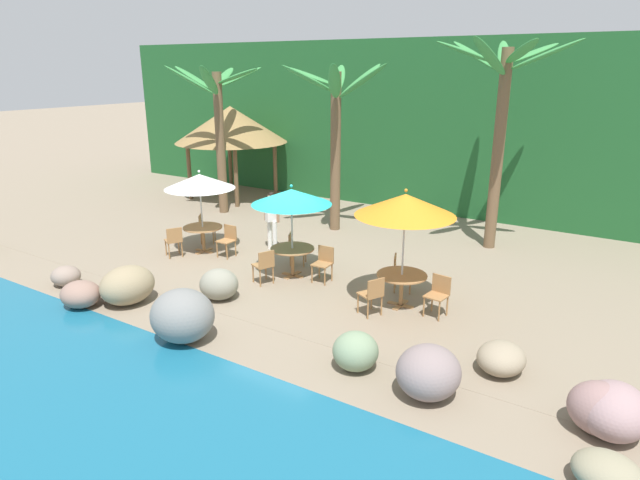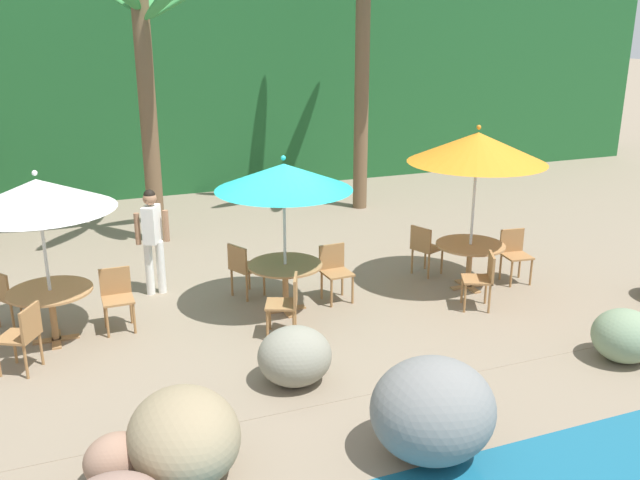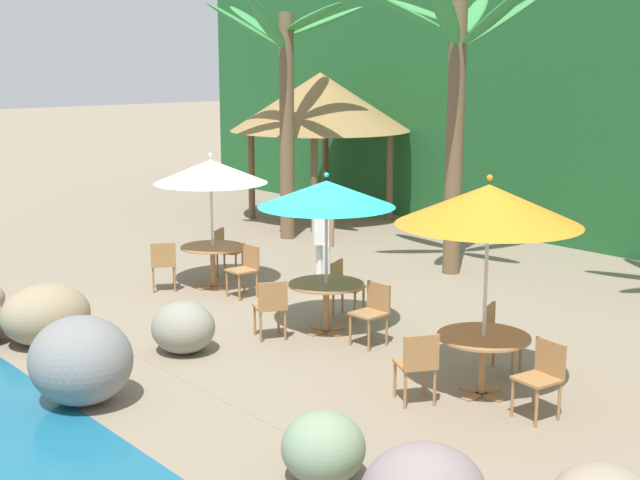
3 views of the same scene
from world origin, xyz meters
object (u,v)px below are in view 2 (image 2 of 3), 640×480
at_px(chair_white_seaward, 117,294).
at_px(palm_tree_second, 143,54).
at_px(chair_teal_seaward, 335,268).
at_px(chair_orange_left, 483,276).
at_px(chair_white_inland, 8,294).
at_px(palm_tree_third, 362,24).
at_px(chair_teal_left, 288,301).
at_px(chair_teal_inland, 243,266).
at_px(chair_orange_inland, 424,247).
at_px(dining_table_orange, 470,252).
at_px(dining_table_teal, 285,272).
at_px(chair_white_left, 24,334).
at_px(waiter_in_white, 152,234).
at_px(umbrella_teal, 284,177).
at_px(umbrella_white, 37,195).
at_px(chair_orange_seaward, 514,251).
at_px(umbrella_orange, 477,148).
at_px(dining_table_white, 51,299).

distance_m(chair_white_seaward, palm_tree_second, 5.06).
relative_size(chair_teal_seaward, chair_orange_left, 1.00).
bearing_deg(chair_white_inland, chair_white_seaward, -21.17).
bearing_deg(palm_tree_third, chair_teal_left, -122.62).
bearing_deg(chair_teal_inland, palm_tree_second, 103.49).
bearing_deg(chair_orange_left, chair_orange_inland, 93.87).
distance_m(dining_table_orange, palm_tree_third, 6.26).
bearing_deg(palm_tree_third, dining_table_teal, -124.87).
xyz_separation_m(chair_white_seaward, dining_table_orange, (5.44, -0.48, 0.10)).
bearing_deg(dining_table_orange, chair_teal_inland, 165.20).
xyz_separation_m(chair_white_left, waiter_in_white, (1.87, 2.00, 0.47)).
xyz_separation_m(dining_table_orange, chair_orange_inland, (-0.40, 0.76, -0.10)).
xyz_separation_m(chair_white_left, chair_teal_inland, (3.12, 1.33, 0.00)).
bearing_deg(chair_white_left, palm_tree_second, 64.29).
bearing_deg(chair_teal_left, chair_orange_left, -3.43).
distance_m(dining_table_orange, chair_orange_inland, 0.86).
bearing_deg(umbrella_teal, dining_table_orange, -3.69).
height_order(dining_table_teal, chair_orange_left, chair_orange_left).
bearing_deg(dining_table_orange, umbrella_teal, 176.31).
bearing_deg(chair_orange_left, chair_teal_inland, 151.72).
distance_m(umbrella_white, chair_teal_left, 3.50).
xyz_separation_m(dining_table_orange, palm_tree_third, (0.42, 5.20, 3.46)).
distance_m(dining_table_teal, palm_tree_second, 5.25).
bearing_deg(chair_teal_inland, chair_teal_seaward, -24.76).
xyz_separation_m(chair_white_left, palm_tree_second, (2.29, 4.76, 3.05)).
xyz_separation_m(chair_orange_left, waiter_in_white, (-4.47, 2.39, 0.47)).
bearing_deg(chair_teal_seaward, palm_tree_third, 61.53).
bearing_deg(chair_orange_inland, chair_teal_seaward, -166.82).
relative_size(dining_table_teal, palm_tree_third, 0.19).
height_order(chair_white_seaward, chair_orange_seaward, same).
xyz_separation_m(dining_table_orange, chair_orange_left, (-0.29, -0.80, -0.10)).
relative_size(chair_orange_left, palm_tree_second, 0.17).
distance_m(chair_teal_inland, chair_orange_seaward, 4.46).
bearing_deg(chair_white_seaward, dining_table_orange, -5.00).
height_order(umbrella_orange, chair_orange_inland, umbrella_orange).
distance_m(dining_table_white, dining_table_orange, 6.30).
relative_size(chair_white_left, chair_teal_inland, 1.00).
height_order(chair_white_left, chair_orange_seaward, same).
distance_m(chair_orange_left, palm_tree_third, 7.02).
height_order(dining_table_white, palm_tree_second, palm_tree_second).
bearing_deg(palm_tree_third, chair_orange_seaward, -85.27).
xyz_separation_m(chair_white_seaward, dining_table_teal, (2.38, -0.28, 0.10)).
xyz_separation_m(umbrella_teal, chair_orange_inland, (2.66, 0.56, -1.53)).
height_order(umbrella_teal, chair_teal_seaward, umbrella_teal).
distance_m(chair_teal_seaward, chair_orange_seaward, 3.09).
xyz_separation_m(chair_white_inland, chair_teal_seaward, (4.64, -0.69, 0.00)).
bearing_deg(chair_orange_inland, chair_white_left, -169.41).
bearing_deg(dining_table_teal, palm_tree_third, 55.13).
relative_size(chair_teal_seaward, umbrella_orange, 0.33).
relative_size(chair_white_inland, dining_table_teal, 0.79).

